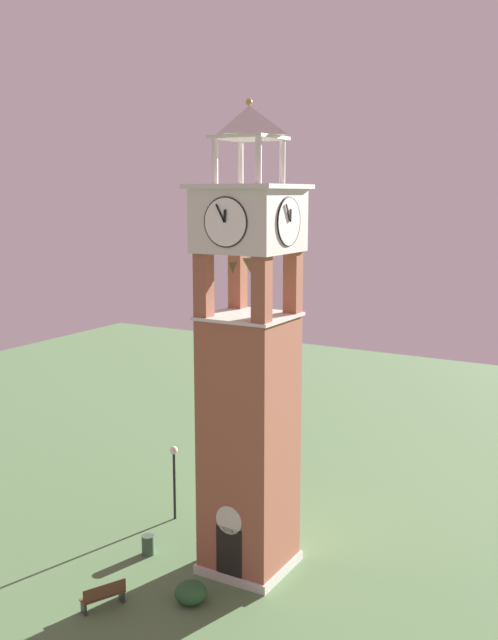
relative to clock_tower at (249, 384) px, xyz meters
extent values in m
plane|color=#517547|center=(0.00, 0.00, -7.43)|extent=(80.00, 80.00, 0.00)
cube|color=#93543D|center=(0.00, 0.00, -2.44)|extent=(2.97, 2.97, 9.98)
cube|color=beige|center=(0.00, 0.00, -7.25)|extent=(3.17, 3.17, 0.35)
cube|color=black|center=(0.00, -1.50, -6.28)|extent=(1.10, 0.04, 2.20)
cylinder|color=beige|center=(0.00, -1.50, -4.88)|extent=(1.10, 0.04, 1.10)
cube|color=#93543D|center=(-1.21, -1.21, 3.77)|extent=(0.56, 0.56, 2.44)
cube|color=#93543D|center=(1.21, -1.21, 3.77)|extent=(0.56, 0.56, 2.44)
cube|color=#93543D|center=(-1.21, 1.21, 3.77)|extent=(0.56, 0.56, 2.44)
cube|color=#93543D|center=(1.21, 1.21, 3.77)|extent=(0.56, 0.56, 2.44)
cube|color=beige|center=(0.00, 0.00, 2.61)|extent=(3.13, 3.13, 0.12)
cone|color=brown|center=(0.66, -0.12, 4.43)|extent=(0.50, 0.50, 0.51)
cone|color=brown|center=(-0.29, 0.60, 4.43)|extent=(0.59, 0.59, 0.54)
cone|color=brown|center=(-0.36, -0.56, 4.43)|extent=(0.36, 0.36, 0.45)
cube|color=beige|center=(0.00, 0.00, 6.14)|extent=(3.21, 3.21, 2.28)
cylinder|color=white|center=(0.00, -1.63, 6.14)|extent=(1.73, 0.05, 1.73)
torus|color=black|center=(0.00, -1.63, 6.14)|extent=(1.76, 0.06, 1.76)
cube|color=black|center=(0.01, -1.69, 6.35)|extent=(0.12, 0.03, 0.44)
cube|color=black|center=(-0.17, -1.69, 6.44)|extent=(0.39, 0.03, 0.64)
cylinder|color=white|center=(0.00, 1.63, 6.14)|extent=(1.73, 0.05, 1.73)
torus|color=black|center=(0.00, 1.63, 6.14)|extent=(1.76, 0.06, 1.76)
cube|color=black|center=(0.01, 1.69, 6.35)|extent=(0.12, 0.03, 0.44)
cube|color=black|center=(-0.17, 1.69, 6.44)|extent=(0.39, 0.03, 0.64)
cylinder|color=white|center=(-1.63, 0.00, 6.14)|extent=(0.05, 1.73, 1.73)
torus|color=black|center=(-1.63, 0.00, 6.14)|extent=(0.06, 1.76, 1.76)
cube|color=black|center=(-1.69, 0.02, 6.35)|extent=(0.03, 0.12, 0.44)
cube|color=black|center=(-1.69, -0.17, 6.44)|extent=(0.03, 0.39, 0.64)
cylinder|color=white|center=(1.63, 0.00, 6.14)|extent=(0.05, 1.73, 1.73)
torus|color=black|center=(1.63, 0.00, 6.14)|extent=(0.06, 1.76, 1.76)
cube|color=black|center=(1.69, 0.02, 6.35)|extent=(0.03, 0.12, 0.44)
cube|color=black|center=(1.69, -0.17, 6.44)|extent=(0.03, 0.39, 0.64)
cube|color=beige|center=(0.00, 0.00, 7.36)|extent=(3.57, 3.57, 0.16)
cylinder|color=beige|center=(-0.88, -0.88, 8.22)|extent=(0.22, 0.22, 1.57)
cylinder|color=beige|center=(0.88, -0.88, 8.22)|extent=(0.22, 0.22, 1.57)
cylinder|color=beige|center=(-0.88, 0.89, 8.22)|extent=(0.22, 0.22, 1.57)
cylinder|color=beige|center=(0.88, 0.89, 8.22)|extent=(0.22, 0.22, 1.57)
cube|color=beige|center=(0.00, 0.00, 9.07)|extent=(2.21, 2.21, 0.12)
pyramid|color=beige|center=(0.00, 0.00, 9.65)|extent=(2.21, 2.21, 1.05)
sphere|color=#B79338|center=(0.00, 0.00, 10.30)|extent=(0.24, 0.24, 0.24)
cube|color=brown|center=(-3.05, -5.11, -6.98)|extent=(1.10, 1.63, 0.06)
cube|color=brown|center=(-2.88, -5.19, -6.70)|extent=(0.75, 1.46, 0.44)
cube|color=#2D2D33|center=(-3.37, -5.75, -7.22)|extent=(0.39, 0.25, 0.42)
cube|color=#2D2D33|center=(-2.74, -4.46, -7.22)|extent=(0.39, 0.25, 0.42)
cylinder|color=black|center=(-5.04, 2.01, -5.90)|extent=(0.12, 0.12, 3.07)
sphere|color=#F9EFCC|center=(-5.04, 2.01, -4.18)|extent=(0.36, 0.36, 0.36)
cylinder|color=#38513D|center=(-4.05, -1.21, -7.03)|extent=(0.52, 0.52, 0.80)
ellipsoid|color=#28562D|center=(-0.52, -3.29, -7.04)|extent=(1.18, 1.18, 0.78)
camera|label=1|loc=(13.33, -23.06, 7.13)|focal=40.83mm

